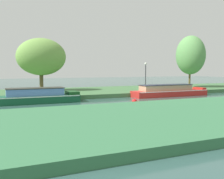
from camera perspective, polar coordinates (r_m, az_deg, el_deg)
ground_plane at (r=24.20m, az=7.80°, el=-2.10°), size 120.00×120.00×0.00m
riverbank_far at (r=30.33m, az=0.87°, el=-0.33°), size 72.00×10.00×0.40m
riverbank_near at (r=17.23m, az=23.71°, el=-4.48°), size 72.00×10.00×0.40m
red_barge at (r=27.02m, az=12.62°, el=-0.36°), size 8.36×1.90×1.22m
forest_narrowboat at (r=21.98m, az=-15.96°, el=-1.47°), size 6.44×2.01×1.26m
willow_tree_left at (r=29.32m, az=-15.51°, el=7.05°), size 5.39×3.81×5.80m
willow_tree_centre at (r=35.76m, az=17.17°, el=7.36°), size 3.73×4.02×6.83m
lamp_post at (r=28.30m, az=7.53°, el=3.63°), size 0.24×0.24×3.12m
mooring_post_near at (r=26.81m, az=6.52°, el=0.18°), size 0.17×0.17×0.70m
channel_buoy at (r=20.75m, az=5.09°, el=-2.63°), size 0.40×0.40×0.40m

